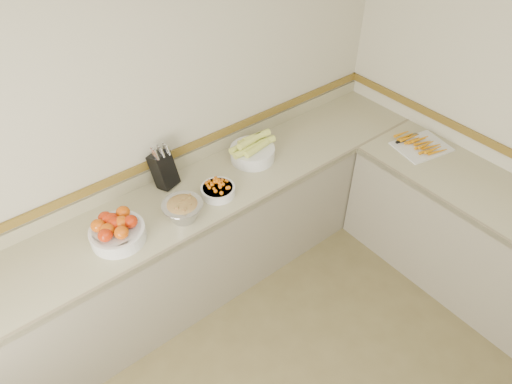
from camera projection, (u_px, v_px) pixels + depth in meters
back_wall at (153, 129)px, 3.01m from camera, size 4.00×0.00×4.00m
counter_back at (192, 244)px, 3.38m from camera, size 4.00×0.65×1.08m
dishwasher at (492, 252)px, 3.35m from camera, size 0.63×0.60×0.84m
knife_block at (163, 169)px, 3.12m from camera, size 0.18×0.20×0.33m
tomato_bowl at (116, 230)px, 2.76m from camera, size 0.34×0.34×0.17m
cherry_tomato_bowl at (218, 189)px, 3.10m from camera, size 0.24×0.24×0.13m
corn_bowl at (252, 151)px, 3.38m from camera, size 0.37×0.33×0.20m
rhubarb_bowl at (183, 209)px, 2.90m from camera, size 0.27×0.27×0.15m
cutting_board at (420, 145)px, 3.53m from camera, size 0.45×0.40×0.06m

